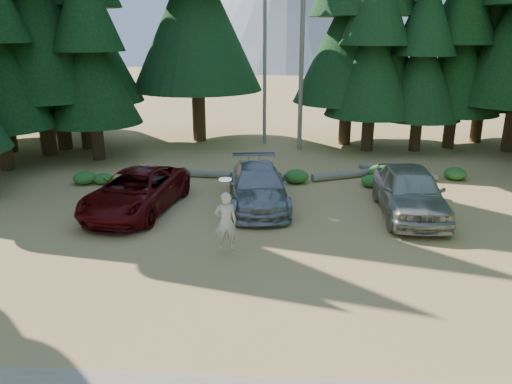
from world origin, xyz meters
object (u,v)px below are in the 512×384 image
Objects in this scene: red_pickup at (136,191)px; log_mid at (398,171)px; silver_minivan_center at (258,186)px; frisbee_player at (226,221)px; silver_minivan_right at (410,191)px; log_right at (367,172)px; log_left at (238,175)px.

log_mid is at bearing 36.08° from red_pickup.
silver_minivan_center is 4.48m from frisbee_player.
red_pickup is 1.05× the size of silver_minivan_right.
silver_minivan_center is at bearing -161.50° from log_right.
log_right is (5.39, 8.69, -0.88)m from frisbee_player.
log_right is at bearing 98.75° from silver_minivan_right.
silver_minivan_center is 6.38m from log_right.
log_mid is at bearing -137.01° from frisbee_player.
silver_minivan_right is 5.04m from log_right.
red_pickup is 1.05× the size of silver_minivan_center.
log_right is (-0.69, 4.94, -0.70)m from silver_minivan_right.
log_left is at bearing -137.85° from log_mid.
red_pickup is at bearing -178.11° from silver_minivan_right.
silver_minivan_center is 1.00× the size of silver_minivan_right.
log_left is at bearing -96.90° from frisbee_player.
frisbee_player reaches higher than log_right.
frisbee_player is at bearing -93.95° from log_mid.
log_mid is at bearing -10.87° from log_right.
log_mid is at bearing 29.43° from silver_minivan_center.
log_left is (3.27, 4.32, -0.59)m from red_pickup.
silver_minivan_right is at bearing -158.23° from frisbee_player.
silver_minivan_center is 2.39× the size of frisbee_player.
red_pickup is at bearing -53.92° from frisbee_player.
log_left is (-0.41, 7.88, -0.89)m from frisbee_player.
red_pickup reaches higher than log_right.
red_pickup is at bearing -120.89° from log_left.
silver_minivan_center is at bearing 19.84° from red_pickup.
red_pickup is 10.43m from log_right.
silver_minivan_right reaches higher than silver_minivan_center.
silver_minivan_center reaches higher than log_mid.
log_left is 7.33m from log_mid.
log_right is at bearing -131.68° from frisbee_player.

